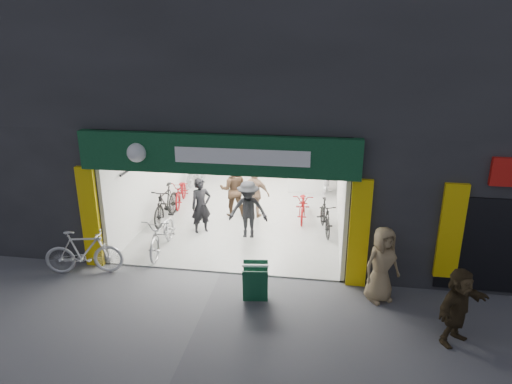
% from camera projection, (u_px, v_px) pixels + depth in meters
% --- Properties ---
extents(ground, '(60.00, 60.00, 0.00)m').
position_uv_depth(ground, '(221.00, 273.00, 11.25)').
color(ground, '#56565B').
rests_on(ground, ground).
extents(building, '(17.00, 10.27, 8.00)m').
position_uv_depth(building, '(281.00, 77.00, 14.36)').
color(building, '#232326').
rests_on(building, ground).
extents(bike_left_front, '(0.84, 2.10, 1.09)m').
position_uv_depth(bike_left_front, '(163.00, 233.00, 12.23)').
color(bike_left_front, '#A2A2A6').
rests_on(bike_left_front, ground).
extents(bike_left_midfront, '(0.61, 1.96, 1.17)m').
position_uv_depth(bike_left_midfront, '(166.00, 204.00, 14.17)').
color(bike_left_midfront, black).
rests_on(bike_left_midfront, ground).
extents(bike_left_midback, '(0.87, 1.86, 0.94)m').
position_uv_depth(bike_left_midback, '(181.00, 192.00, 15.61)').
color(bike_left_midback, maroon).
rests_on(bike_left_midback, ground).
extents(bike_left_back, '(0.78, 1.98, 1.16)m').
position_uv_depth(bike_left_back, '(196.00, 171.00, 17.66)').
color(bike_left_back, '#A3A2A7').
rests_on(bike_left_back, ground).
extents(bike_right_front, '(0.73, 1.71, 0.99)m').
position_uv_depth(bike_right_front, '(325.00, 217.00, 13.40)').
color(bike_right_front, black).
rests_on(bike_right_front, ground).
extents(bike_right_mid, '(0.66, 1.79, 0.93)m').
position_uv_depth(bike_right_mid, '(303.00, 205.00, 14.40)').
color(bike_right_mid, '#990D0F').
rests_on(bike_right_mid, ground).
extents(bike_right_back, '(0.62, 1.60, 0.94)m').
position_uv_depth(bike_right_back, '(326.00, 183.00, 16.50)').
color(bike_right_back, silver).
rests_on(bike_right_back, ground).
extents(parked_bike, '(1.95, 0.93, 1.13)m').
position_uv_depth(parked_bike, '(84.00, 252.00, 11.08)').
color(parked_bike, '#BCBDC1').
rests_on(parked_bike, ground).
extents(customer_a, '(0.73, 0.69, 1.68)m').
position_uv_depth(customer_a, '(201.00, 206.00, 13.26)').
color(customer_a, black).
rests_on(customer_a, ground).
extents(customer_b, '(0.97, 0.81, 1.81)m').
position_uv_depth(customer_b, '(233.00, 189.00, 14.51)').
color(customer_b, '#3A281A').
rests_on(customer_b, ground).
extents(customer_c, '(1.14, 0.69, 1.72)m').
position_uv_depth(customer_c, '(248.00, 210.00, 12.92)').
color(customer_c, black).
rests_on(customer_c, ground).
extents(customer_d, '(1.03, 0.62, 1.64)m').
position_uv_depth(customer_d, '(255.00, 194.00, 14.37)').
color(customer_d, '#88674F').
rests_on(customer_d, ground).
extents(pedestrian_near, '(1.00, 0.90, 1.72)m').
position_uv_depth(pedestrian_near, '(382.00, 265.00, 9.86)').
color(pedestrian_near, '#8D7752').
rests_on(pedestrian_near, ground).
extents(pedestrian_far, '(1.36, 1.31, 1.54)m').
position_uv_depth(pedestrian_far, '(458.00, 306.00, 8.51)').
color(pedestrian_far, '#342918').
rests_on(pedestrian_far, ground).
extents(sandwich_board, '(0.61, 0.63, 0.85)m').
position_uv_depth(sandwich_board, '(255.00, 281.00, 9.96)').
color(sandwich_board, '#104329').
rests_on(sandwich_board, ground).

